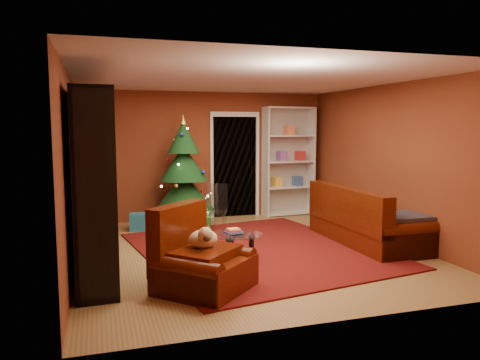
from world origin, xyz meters
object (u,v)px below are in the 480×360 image
object	(u,v)px
coffee_table	(237,246)
white_bookshelf	(289,162)
gift_box_teal	(139,222)
sofa	(368,214)
christmas_tree	(184,172)
gift_box_red	(182,216)
gift_box_green	(203,224)
media_unit	(90,182)
acrylic_chair	(214,213)
dog	(203,239)
rug	(257,250)
armchair	(205,257)

from	to	relation	value
coffee_table	white_bookshelf	bearing A→B (deg)	55.48
gift_box_teal	sofa	size ratio (longest dim) A/B	0.14
christmas_tree	white_bookshelf	size ratio (longest dim) A/B	0.91
gift_box_teal	gift_box_red	size ratio (longest dim) A/B	1.54
christmas_tree	gift_box_green	xyz separation A→B (m)	(0.23, -0.63, -0.91)
media_unit	gift_box_green	xyz separation A→B (m)	(1.92, 1.64, -1.03)
christmas_tree	acrylic_chair	bearing A→B (deg)	-71.42
media_unit	gift_box_teal	xyz separation A→B (m)	(0.80, 2.07, -1.01)
gift_box_red	sofa	xyz separation A→B (m)	(2.59, -2.72, 0.37)
media_unit	gift_box_teal	world-z (taller)	media_unit
gift_box_red	dog	xyz separation A→B (m)	(-0.45, -4.04, 0.49)
christmas_tree	white_bookshelf	xyz separation A→B (m)	(2.34, 0.43, 0.11)
gift_box_green	white_bookshelf	world-z (taller)	white_bookshelf
gift_box_red	coffee_table	size ratio (longest dim) A/B	0.28
rug	coffee_table	distance (m)	0.59
gift_box_teal	sofa	distance (m)	4.08
christmas_tree	gift_box_green	bearing A→B (deg)	-69.63
rug	armchair	bearing A→B (deg)	-127.78
gift_box_green	acrylic_chair	xyz separation A→B (m)	(0.11, -0.40, 0.27)
media_unit	gift_box_green	bearing A→B (deg)	37.85
sofa	gift_box_green	bearing A→B (deg)	54.43
white_bookshelf	coffee_table	bearing A→B (deg)	-127.14
white_bookshelf	armchair	world-z (taller)	white_bookshelf
rug	gift_box_green	bearing A→B (deg)	108.02
dog	armchair	bearing A→B (deg)	-135.00
acrylic_chair	gift_box_green	bearing A→B (deg)	127.40
gift_box_green	acrylic_chair	world-z (taller)	acrylic_chair
media_unit	christmas_tree	world-z (taller)	media_unit
armchair	gift_box_teal	bearing A→B (deg)	53.11
gift_box_red	sofa	size ratio (longest dim) A/B	0.09
rug	dog	distance (m)	1.93
christmas_tree	armchair	distance (m)	3.75
acrylic_chair	armchair	bearing A→B (deg)	-84.55
rug	coffee_table	world-z (taller)	coffee_table
armchair	dog	bearing A→B (deg)	45.00
gift_box_green	gift_box_red	xyz separation A→B (m)	(-0.21, 1.08, -0.03)
gift_box_teal	acrylic_chair	xyz separation A→B (m)	(1.23, -0.82, 0.25)
gift_box_red	gift_box_green	bearing A→B (deg)	-78.87
sofa	media_unit	bearing A→B (deg)	89.04
christmas_tree	gift_box_green	world-z (taller)	christmas_tree
rug	media_unit	world-z (taller)	media_unit
gift_box_green	sofa	size ratio (longest dim) A/B	0.12
sofa	acrylic_chair	xyz separation A→B (m)	(-2.27, 1.25, -0.07)
sofa	coffee_table	distance (m)	2.33
gift_box_green	white_bookshelf	bearing A→B (deg)	26.56
dog	sofa	distance (m)	3.32
media_unit	sofa	bearing A→B (deg)	-2.73
rug	gift_box_red	size ratio (longest dim) A/B	19.08
gift_box_teal	gift_box_red	distance (m)	1.12
christmas_tree	gift_box_green	size ratio (longest dim) A/B	7.88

